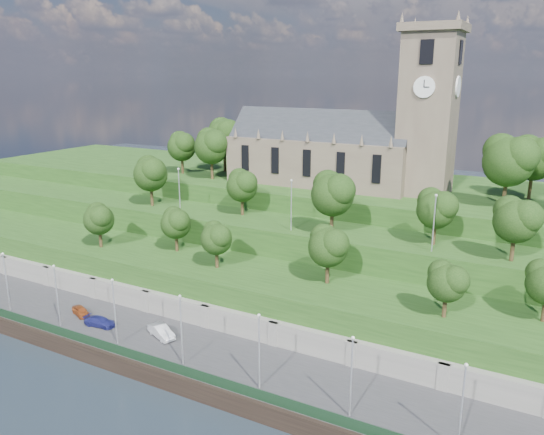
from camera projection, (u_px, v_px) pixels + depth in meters
The scene contains 17 objects.
ground at pixel (185, 395), 57.75m from camera, with size 320.00×320.00×0.00m, color black.
promenade at pixel (215, 362), 62.59m from camera, with size 160.00×12.00×2.00m, color #2D2D30.
quay_wall at pixel (184, 387), 57.42m from camera, with size 160.00×0.50×2.20m, color black.
fence at pixel (187, 372), 57.58m from camera, with size 160.00×0.10×1.20m, color #16331D.
retaining_wall at pixel (241, 330), 67.27m from camera, with size 160.00×2.10×5.00m.
embankment_lower at pixel (264, 301), 72.00m from camera, with size 160.00×12.00×8.00m, color #1E4115.
embankment_upper at pixel (299, 263), 80.83m from camera, with size 160.00×10.00×12.00m, color #1E4115.
hilltop at pixel (348, 221), 98.28m from camera, with size 160.00×32.00×15.00m, color #1E4115.
church at pixel (347, 143), 90.57m from camera, with size 38.60×12.35×27.60m.
trees_lower at pixel (280, 243), 68.79m from camera, with size 66.28×8.60×7.62m.
trees_upper at pixel (310, 191), 76.04m from camera, with size 62.90×8.51×9.00m.
trees_hilltop at pixel (360, 149), 88.41m from camera, with size 73.93×16.47×10.68m.
lamp_posts_promenade at pixel (181, 325), 58.99m from camera, with size 60.36×0.36×8.49m.
lamp_posts_upper at pixel (291, 201), 75.56m from camera, with size 40.36×0.36×7.51m.
car_left at pixel (81, 311), 72.25m from camera, with size 1.45×3.60×1.23m, color brown.
car_middle at pixel (161, 331), 66.24m from camera, with size 1.59×4.55×1.50m, color #A4A5A9.
car_right at pixel (100, 322), 69.17m from camera, with size 1.74×4.29×1.24m, color navy.
Camera 1 is at (32.38, -40.08, 33.89)m, focal length 35.00 mm.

